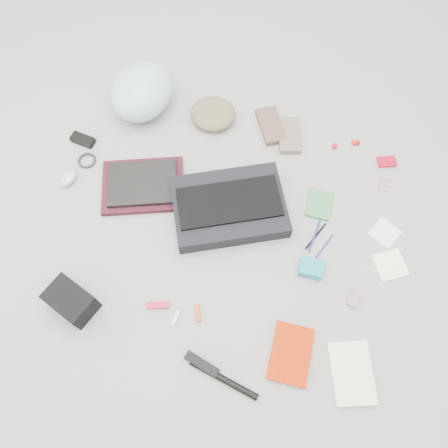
% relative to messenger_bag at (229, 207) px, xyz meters
% --- Properties ---
extents(ground_plane, '(4.00, 4.00, 0.00)m').
position_rel_messenger_bag_xyz_m(ground_plane, '(0.00, -0.09, -0.04)').
color(ground_plane, gray).
extents(messenger_bag, '(0.57, 0.50, 0.08)m').
position_rel_messenger_bag_xyz_m(messenger_bag, '(0.00, 0.00, 0.00)').
color(messenger_bag, black).
rests_on(messenger_bag, ground_plane).
extents(bag_flap, '(0.47, 0.36, 0.01)m').
position_rel_messenger_bag_xyz_m(bag_flap, '(0.00, 0.00, 0.05)').
color(bag_flap, black).
rests_on(bag_flap, messenger_bag).
extents(laptop_sleeve, '(0.43, 0.37, 0.03)m').
position_rel_messenger_bag_xyz_m(laptop_sleeve, '(-0.40, 0.02, -0.03)').
color(laptop_sleeve, '#371119').
rests_on(laptop_sleeve, ground_plane).
extents(laptop, '(0.36, 0.31, 0.02)m').
position_rel_messenger_bag_xyz_m(laptop, '(-0.40, 0.02, -0.00)').
color(laptop, black).
rests_on(laptop, laptop_sleeve).
extents(bike_helmet, '(0.32, 0.38, 0.21)m').
position_rel_messenger_bag_xyz_m(bike_helmet, '(-0.55, 0.45, 0.06)').
color(bike_helmet, '#AADCDC').
rests_on(bike_helmet, ground_plane).
extents(beanie, '(0.22, 0.21, 0.08)m').
position_rel_messenger_bag_xyz_m(beanie, '(-0.20, 0.46, -0.00)').
color(beanie, brown).
rests_on(beanie, ground_plane).
extents(mitten_left, '(0.19, 0.23, 0.03)m').
position_rel_messenger_bag_xyz_m(mitten_left, '(0.08, 0.48, -0.02)').
color(mitten_left, brown).
rests_on(mitten_left, ground_plane).
extents(mitten_right, '(0.15, 0.22, 0.03)m').
position_rel_messenger_bag_xyz_m(mitten_right, '(0.17, 0.45, -0.02)').
color(mitten_right, '#756153').
rests_on(mitten_right, ground_plane).
extents(power_brick, '(0.12, 0.07, 0.03)m').
position_rel_messenger_bag_xyz_m(power_brick, '(-0.76, 0.17, -0.02)').
color(power_brick, black).
rests_on(power_brick, ground_plane).
extents(cable_coil, '(0.09, 0.09, 0.01)m').
position_rel_messenger_bag_xyz_m(cable_coil, '(-0.70, 0.08, -0.03)').
color(cable_coil, black).
rests_on(cable_coil, ground_plane).
extents(mouse, '(0.08, 0.11, 0.04)m').
position_rel_messenger_bag_xyz_m(mouse, '(-0.74, -0.04, -0.02)').
color(mouse, '#ACACAC').
rests_on(mouse, ground_plane).
extents(camera_bag, '(0.21, 0.18, 0.11)m').
position_rel_messenger_bag_xyz_m(camera_bag, '(-0.48, -0.56, 0.02)').
color(camera_bag, black).
rests_on(camera_bag, ground_plane).
extents(multitool, '(0.09, 0.05, 0.01)m').
position_rel_messenger_bag_xyz_m(multitool, '(-0.17, -0.48, -0.03)').
color(multitool, '#B3152E').
rests_on(multitool, ground_plane).
extents(toiletry_tube_white, '(0.02, 0.06, 0.02)m').
position_rel_messenger_bag_xyz_m(toiletry_tube_white, '(-0.08, -0.51, -0.03)').
color(toiletry_tube_white, silver).
rests_on(toiletry_tube_white, ground_plane).
extents(toiletry_tube_orange, '(0.04, 0.07, 0.02)m').
position_rel_messenger_bag_xyz_m(toiletry_tube_orange, '(-0.00, -0.47, -0.03)').
color(toiletry_tube_orange, '#C9451C').
rests_on(toiletry_tube_orange, ground_plane).
extents(u_lock, '(0.14, 0.07, 0.03)m').
position_rel_messenger_bag_xyz_m(u_lock, '(0.07, -0.65, -0.03)').
color(u_lock, black).
rests_on(u_lock, ground_plane).
extents(bike_pump, '(0.28, 0.08, 0.03)m').
position_rel_messenger_bag_xyz_m(bike_pump, '(0.16, -0.68, -0.03)').
color(bike_pump, black).
rests_on(bike_pump, ground_plane).
extents(book_red, '(0.15, 0.22, 0.02)m').
position_rel_messenger_bag_xyz_m(book_red, '(0.38, -0.53, -0.03)').
color(book_red, '#BF2600').
rests_on(book_red, ground_plane).
extents(book_white, '(0.21, 0.26, 0.02)m').
position_rel_messenger_bag_xyz_m(book_white, '(0.61, -0.54, -0.03)').
color(book_white, silver).
rests_on(book_white, ground_plane).
extents(notepad, '(0.10, 0.14, 0.02)m').
position_rel_messenger_bag_xyz_m(notepad, '(0.38, 0.13, -0.03)').
color(notepad, '#357A3F').
rests_on(notepad, ground_plane).
extents(pen_blue, '(0.03, 0.16, 0.01)m').
position_rel_messenger_bag_xyz_m(pen_blue, '(0.38, -0.02, -0.03)').
color(pen_blue, navy).
rests_on(pen_blue, ground_plane).
extents(pen_black, '(0.07, 0.14, 0.01)m').
position_rel_messenger_bag_xyz_m(pen_black, '(0.39, -0.02, -0.04)').
color(pen_black, black).
rests_on(pen_black, ground_plane).
extents(pen_navy, '(0.06, 0.12, 0.01)m').
position_rel_messenger_bag_xyz_m(pen_navy, '(0.43, -0.06, -0.04)').
color(pen_navy, navy).
rests_on(pen_navy, ground_plane).
extents(accordion_wallet, '(0.10, 0.08, 0.05)m').
position_rel_messenger_bag_xyz_m(accordion_wallet, '(0.39, -0.18, -0.02)').
color(accordion_wallet, teal).
rests_on(accordion_wallet, ground_plane).
extents(card_deck, '(0.06, 0.08, 0.01)m').
position_rel_messenger_bag_xyz_m(card_deck, '(0.58, -0.25, -0.03)').
color(card_deck, gray).
rests_on(card_deck, ground_plane).
extents(napkin_top, '(0.14, 0.14, 0.01)m').
position_rel_messenger_bag_xyz_m(napkin_top, '(0.67, 0.07, -0.04)').
color(napkin_top, white).
rests_on(napkin_top, ground_plane).
extents(napkin_bottom, '(0.16, 0.16, 0.01)m').
position_rel_messenger_bag_xyz_m(napkin_bottom, '(0.71, -0.07, -0.04)').
color(napkin_bottom, white).
rests_on(napkin_bottom, ground_plane).
extents(lollipop_a, '(0.03, 0.03, 0.03)m').
position_rel_messenger_bag_xyz_m(lollipop_a, '(0.39, 0.45, -0.03)').
color(lollipop_a, red).
rests_on(lollipop_a, ground_plane).
extents(lollipop_b, '(0.03, 0.03, 0.03)m').
position_rel_messenger_bag_xyz_m(lollipop_b, '(0.48, 0.50, -0.03)').
color(lollipop_b, red).
rests_on(lollipop_b, ground_plane).
extents(lollipop_c, '(0.03, 0.03, 0.02)m').
position_rel_messenger_bag_xyz_m(lollipop_c, '(0.49, 0.50, -0.03)').
color(lollipop_c, '#9B0D02').
rests_on(lollipop_c, ground_plane).
extents(altoids_tin, '(0.10, 0.08, 0.02)m').
position_rel_messenger_bag_xyz_m(altoids_tin, '(0.64, 0.43, -0.03)').
color(altoids_tin, '#B00C22').
rests_on(altoids_tin, ground_plane).
extents(stamp_sheet, '(0.05, 0.07, 0.00)m').
position_rel_messenger_bag_xyz_m(stamp_sheet, '(0.64, 0.31, -0.04)').
color(stamp_sheet, '#A06D85').
rests_on(stamp_sheet, ground_plane).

